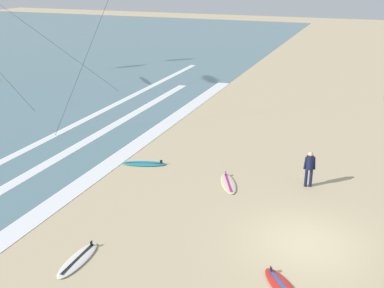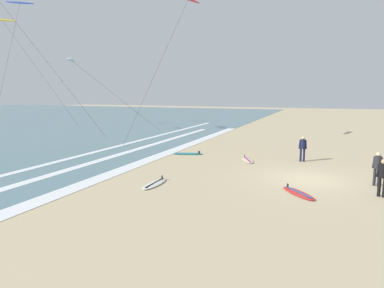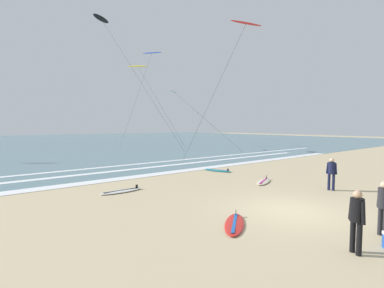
% 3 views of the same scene
% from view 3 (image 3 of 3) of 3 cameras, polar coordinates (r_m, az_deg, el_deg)
% --- Properties ---
extents(ground_plane, '(160.00, 160.00, 0.00)m').
position_cam_3_polar(ground_plane, '(11.31, 19.50, -12.77)').
color(ground_plane, tan).
extents(ocean_surface, '(140.00, 90.00, 0.01)m').
position_cam_3_polar(ocean_surface, '(60.91, -29.67, 0.34)').
color(ocean_surface, slate).
rests_on(ocean_surface, ground).
extents(wave_foam_shoreline, '(45.00, 0.98, 0.01)m').
position_cam_3_polar(wave_foam_shoreline, '(17.93, -9.93, -6.43)').
color(wave_foam_shoreline, white).
rests_on(wave_foam_shoreline, ocean_surface).
extents(wave_foam_mid_break, '(36.04, 0.61, 0.01)m').
position_cam_3_polar(wave_foam_mid_break, '(21.58, -7.65, -4.66)').
color(wave_foam_mid_break, white).
rests_on(wave_foam_mid_break, ocean_surface).
extents(wave_foam_outer_break, '(53.52, 0.50, 0.01)m').
position_cam_3_polar(wave_foam_outer_break, '(23.21, -11.84, -4.11)').
color(wave_foam_outer_break, white).
rests_on(wave_foam_outer_break, ocean_surface).
extents(surfer_left_near, '(0.32, 0.50, 1.60)m').
position_cam_3_polar(surfer_left_near, '(8.18, 30.66, -12.55)').
color(surfer_left_near, black).
rests_on(surfer_left_near, ground).
extents(surfer_right_near, '(0.36, 0.47, 1.60)m').
position_cam_3_polar(surfer_right_near, '(9.83, 34.60, -9.98)').
color(surfer_right_near, '#232328').
rests_on(surfer_right_near, ground).
extents(surfer_background_far, '(0.32, 0.51, 1.60)m').
position_cam_3_polar(surfer_background_far, '(15.30, 26.66, -4.97)').
color(surfer_background_far, '#141938').
rests_on(surfer_background_far, ground).
extents(surfboard_near_water, '(2.16, 1.44, 0.25)m').
position_cam_3_polar(surfboard_near_water, '(16.22, 14.40, -7.47)').
color(surfboard_near_water, beige).
rests_on(surfboard_near_water, ground).
extents(surfboard_foreground_flat, '(1.20, 2.18, 0.25)m').
position_cam_3_polar(surfboard_foreground_flat, '(19.58, 5.22, -5.42)').
color(surfboard_foreground_flat, teal).
rests_on(surfboard_foreground_flat, ground).
extents(surfboard_right_spare, '(2.00, 1.80, 0.25)m').
position_cam_3_polar(surfboard_right_spare, '(9.35, 8.68, -15.86)').
color(surfboard_right_spare, red).
rests_on(surfboard_right_spare, ground).
extents(surfboard_left_pile, '(2.11, 0.63, 0.25)m').
position_cam_3_polar(surfboard_left_pile, '(13.94, -14.25, -9.32)').
color(surfboard_left_pile, silver).
rests_on(surfboard_left_pile, ground).
extents(kite_yellow_low_near, '(5.45, 8.24, 12.65)m').
position_cam_3_polar(kite_yellow_low_near, '(45.90, -10.95, 15.28)').
color(kite_yellow_low_near, yellow).
rests_on(kite_yellow_low_near, ground).
extents(kite_blue_high_left, '(8.02, 3.56, 15.01)m').
position_cam_3_polar(kite_blue_high_left, '(47.21, -8.22, 17.88)').
color(kite_blue_high_left, blue).
rests_on(kite_blue_high_left, ground).
extents(kite_black_high_right, '(6.65, 12.42, 17.03)m').
position_cam_3_polar(kite_black_high_right, '(40.58, -17.98, 23.03)').
color(kite_black_high_right, black).
rests_on(kite_black_high_right, ground).
extents(kite_white_mid_center, '(6.04, 9.47, 7.89)m').
position_cam_3_polar(kite_white_mid_center, '(37.27, -3.83, 10.66)').
color(kite_white_mid_center, white).
rests_on(kite_white_mid_center, ground).
extents(kite_red_far_right, '(5.06, 5.21, 12.05)m').
position_cam_3_polar(kite_red_far_right, '(26.06, 10.99, 22.95)').
color(kite_red_far_right, red).
rests_on(kite_red_far_right, ground).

